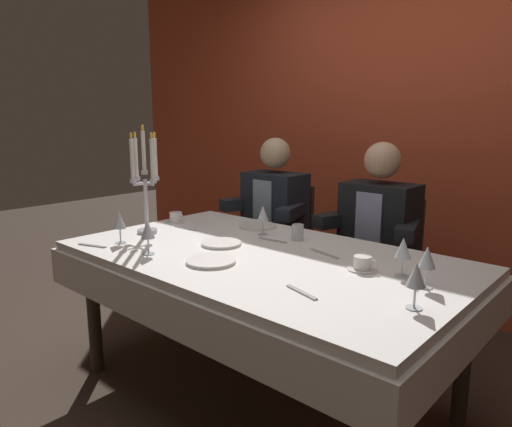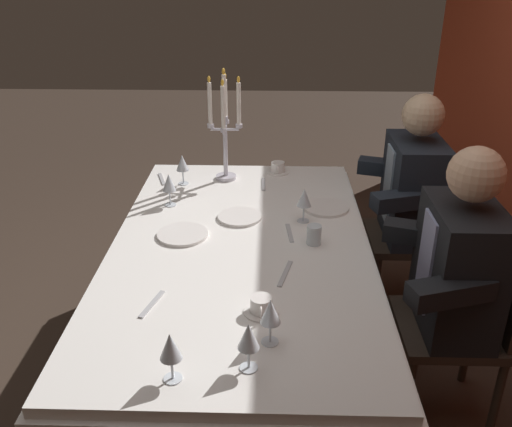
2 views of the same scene
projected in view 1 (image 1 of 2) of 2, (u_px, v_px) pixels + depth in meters
name	position (u px, v px, depth m)	size (l,w,h in m)	color
ground_plane	(261.00, 393.00, 2.41)	(12.00, 12.00, 0.00)	#3C2E24
back_wall	(415.00, 121.00, 3.35)	(6.00, 0.12, 2.70)	#C84A2B
dining_table	(261.00, 277.00, 2.28)	(1.94, 1.14, 0.74)	white
candelabra	(145.00, 182.00, 2.60)	(0.19, 0.19, 0.60)	silver
dinner_plate_0	(221.00, 243.00, 2.41)	(0.21, 0.21, 0.01)	white
dinner_plate_1	(211.00, 261.00, 2.11)	(0.22, 0.22, 0.01)	white
dinner_plate_2	(258.00, 226.00, 2.79)	(0.22, 0.22, 0.01)	white
wine_glass_0	(403.00, 249.00, 1.91)	(0.07, 0.07, 0.16)	silver
wine_glass_1	(263.00, 214.00, 2.59)	(0.07, 0.07, 0.16)	silver
wine_glass_2	(427.00, 259.00, 1.78)	(0.07, 0.07, 0.16)	silver
wine_glass_3	(416.00, 276.00, 1.59)	(0.07, 0.07, 0.16)	silver
wine_glass_4	(148.00, 230.00, 2.22)	(0.07, 0.07, 0.16)	silver
wine_glass_5	(120.00, 221.00, 2.42)	(0.07, 0.07, 0.16)	silver
water_tumbler_0	(298.00, 232.00, 2.49)	(0.06, 0.06, 0.09)	silver
coffee_cup_0	(363.00, 264.00, 2.01)	(0.13, 0.12, 0.06)	white
coffee_cup_1	(176.00, 218.00, 2.92)	(0.13, 0.12, 0.06)	white
fork_0	(185.00, 228.00, 2.75)	(0.17, 0.02, 0.01)	#B7B7BC
spoon_1	(302.00, 292.00, 1.75)	(0.17, 0.02, 0.01)	#B7B7BC
fork_2	(92.00, 245.00, 2.38)	(0.17, 0.02, 0.01)	#B7B7BC
knife_3	(324.00, 254.00, 2.24)	(0.19, 0.02, 0.01)	#B7B7BC
fork_4	(272.00, 240.00, 2.48)	(0.17, 0.02, 0.01)	#B7B7BC
seated_diner_0	(275.00, 210.00, 3.32)	(0.63, 0.48, 1.24)	#342921
seated_diner_1	(379.00, 227.00, 2.80)	(0.63, 0.48, 1.24)	#342921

